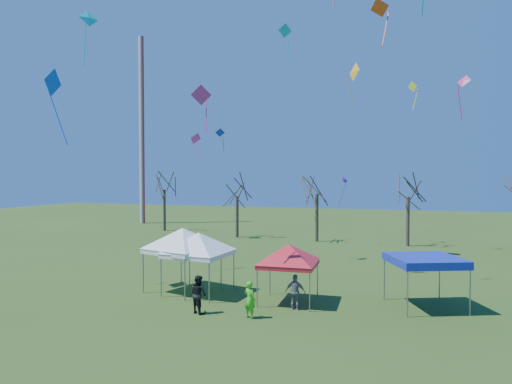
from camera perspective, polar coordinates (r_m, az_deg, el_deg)
ground at (r=21.28m, az=1.28°, el=-15.37°), size 140.00×140.00×0.00m
radio_mast at (r=63.60m, az=-14.09°, el=7.49°), size 0.70×0.70×25.00m
tree_0 at (r=53.94m, az=-11.41°, el=2.10°), size 3.83×3.83×8.44m
tree_1 at (r=47.14m, az=-2.39°, el=1.32°), size 3.42×3.42×7.54m
tree_2 at (r=44.57m, az=7.64°, el=1.90°), size 3.71×3.71×8.18m
tree_3 at (r=43.45m, az=18.50°, el=1.54°), size 3.59×3.59×7.91m
tent_white_west at (r=25.55m, az=-9.16°, el=-5.00°), size 4.42×4.42×4.03m
tent_white_mid at (r=24.87m, az=-7.21°, el=-5.57°), size 4.32×4.32×3.82m
tent_red at (r=23.05m, az=4.09°, el=-6.98°), size 3.87×3.87×3.41m
tent_blue at (r=23.68m, az=20.36°, el=-8.06°), size 4.10×4.10×2.46m
person_green at (r=20.92m, az=-0.77°, el=-13.30°), size 0.71×0.59×1.66m
person_grey at (r=22.26m, az=4.95°, el=-12.35°), size 1.00×0.45×1.67m
person_dark at (r=21.79m, az=-7.21°, el=-12.55°), size 1.06×0.97×1.77m
kite_11 at (r=37.43m, az=12.13°, el=14.47°), size 1.21×1.41×3.32m
kite_27 at (r=23.92m, az=15.25°, el=21.29°), size 1.15×0.99×2.32m
kite_24 at (r=30.04m, az=3.65°, el=19.40°), size 0.92×0.79×2.35m
kite_13 at (r=46.59m, az=-4.51°, el=7.38°), size 1.13×1.01×2.47m
kite_22 at (r=42.70m, az=11.04°, el=1.34°), size 0.96×1.05×2.84m
kite_8 at (r=33.34m, az=-20.21°, el=19.66°), size 1.17×1.38×3.73m
kite_17 at (r=29.47m, az=24.52°, el=12.39°), size 0.99×0.91×2.60m
kite_1 at (r=21.75m, az=-6.85°, el=11.89°), size 1.04×0.76×2.21m
kite_19 at (r=41.41m, az=19.03°, el=12.30°), size 0.89×0.86×2.47m
kite_2 at (r=46.36m, az=-7.57°, el=6.64°), size 1.30×1.57×3.32m
kite_14 at (r=28.42m, az=-24.15°, el=12.34°), size 1.14×1.64×4.26m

